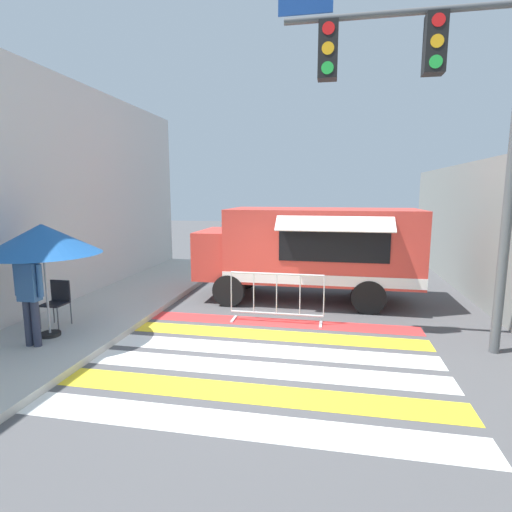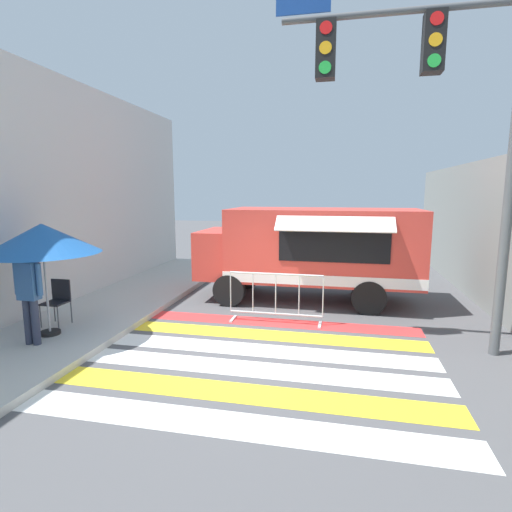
{
  "view_description": "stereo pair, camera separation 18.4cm",
  "coord_description": "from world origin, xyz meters",
  "px_view_note": "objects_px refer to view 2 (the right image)",
  "views": [
    {
      "loc": [
        1.37,
        -6.61,
        2.72
      ],
      "look_at": [
        -0.32,
        2.25,
        1.27
      ],
      "focal_mm": 28.0,
      "sensor_mm": 36.0,
      "label": 1
    },
    {
      "loc": [
        1.55,
        -6.57,
        2.72
      ],
      "look_at": [
        -0.32,
        2.25,
        1.27
      ],
      "focal_mm": 28.0,
      "sensor_mm": 36.0,
      "label": 2
    }
  ],
  "objects_px": {
    "vendor_person": "(29,290)",
    "food_truck": "(306,247)",
    "folding_chair": "(58,298)",
    "barricade_front": "(276,298)",
    "patio_umbrella": "(42,239)",
    "traffic_signal_pole": "(433,96)"
  },
  "relations": [
    {
      "from": "vendor_person",
      "to": "food_truck",
      "type": "bearing_deg",
      "value": 34.34
    },
    {
      "from": "folding_chair",
      "to": "barricade_front",
      "type": "xyz_separation_m",
      "value": [
        4.14,
        1.34,
        -0.14
      ]
    },
    {
      "from": "folding_chair",
      "to": "vendor_person",
      "type": "distance_m",
      "value": 1.17
    },
    {
      "from": "vendor_person",
      "to": "barricade_front",
      "type": "distance_m",
      "value": 4.56
    },
    {
      "from": "food_truck",
      "to": "patio_umbrella",
      "type": "height_order",
      "value": "food_truck"
    },
    {
      "from": "folding_chair",
      "to": "barricade_front",
      "type": "bearing_deg",
      "value": 29.76
    },
    {
      "from": "barricade_front",
      "to": "folding_chair",
      "type": "bearing_deg",
      "value": -162.09
    },
    {
      "from": "vendor_person",
      "to": "folding_chair",
      "type": "bearing_deg",
      "value": 94.98
    },
    {
      "from": "traffic_signal_pole",
      "to": "patio_umbrella",
      "type": "bearing_deg",
      "value": -171.21
    },
    {
      "from": "traffic_signal_pole",
      "to": "barricade_front",
      "type": "relative_size",
      "value": 2.98
    },
    {
      "from": "vendor_person",
      "to": "patio_umbrella",
      "type": "bearing_deg",
      "value": 86.19
    },
    {
      "from": "traffic_signal_pole",
      "to": "vendor_person",
      "type": "height_order",
      "value": "traffic_signal_pole"
    },
    {
      "from": "folding_chair",
      "to": "barricade_front",
      "type": "relative_size",
      "value": 0.45
    },
    {
      "from": "food_truck",
      "to": "vendor_person",
      "type": "distance_m",
      "value": 6.09
    },
    {
      "from": "food_truck",
      "to": "barricade_front",
      "type": "xyz_separation_m",
      "value": [
        -0.45,
        -1.92,
        -0.84
      ]
    },
    {
      "from": "traffic_signal_pole",
      "to": "patio_umbrella",
      "type": "xyz_separation_m",
      "value": [
        -6.55,
        -1.01,
        -2.33
      ]
    },
    {
      "from": "food_truck",
      "to": "folding_chair",
      "type": "distance_m",
      "value": 5.67
    },
    {
      "from": "food_truck",
      "to": "patio_umbrella",
      "type": "bearing_deg",
      "value": -138.68
    },
    {
      "from": "traffic_signal_pole",
      "to": "folding_chair",
      "type": "xyz_separation_m",
      "value": [
        -6.79,
        -0.45,
        -3.57
      ]
    },
    {
      "from": "patio_umbrella",
      "to": "folding_chair",
      "type": "relative_size",
      "value": 2.31
    },
    {
      "from": "traffic_signal_pole",
      "to": "patio_umbrella",
      "type": "height_order",
      "value": "traffic_signal_pole"
    },
    {
      "from": "patio_umbrella",
      "to": "barricade_front",
      "type": "xyz_separation_m",
      "value": [
        3.9,
        1.9,
        -1.37
      ]
    }
  ]
}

